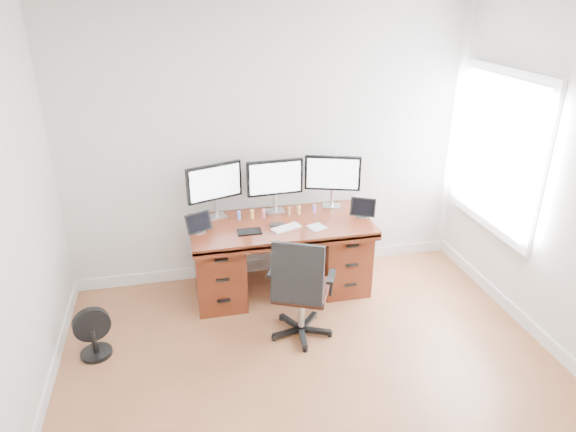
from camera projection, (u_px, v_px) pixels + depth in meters
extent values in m
plane|color=brown|center=(336.00, 428.00, 3.54)|extent=(4.50, 4.50, 0.00)
cube|color=silver|center=(271.00, 148.00, 4.98)|extent=(4.00, 0.10, 2.70)
cube|color=white|center=(498.00, 152.00, 4.69)|extent=(0.04, 1.30, 1.50)
cube|color=white|center=(496.00, 152.00, 4.69)|extent=(0.01, 1.15, 1.35)
cube|color=#531F10|center=(281.00, 225.00, 4.84)|extent=(1.70, 0.80, 0.05)
cube|color=#531F10|center=(219.00, 265.00, 4.90)|extent=(0.45, 0.70, 0.70)
cube|color=#531F10|center=(339.00, 252.00, 5.14)|extent=(0.45, 0.70, 0.70)
cube|color=#3F170B|center=(275.00, 233.00, 5.20)|extent=(0.74, 0.03, 0.40)
cylinder|color=black|center=(301.00, 329.00, 4.50)|extent=(0.68, 0.68, 0.07)
cylinder|color=silver|center=(301.00, 308.00, 4.41)|extent=(0.05, 0.05, 0.37)
cube|color=black|center=(302.00, 290.00, 4.33)|extent=(0.57, 0.56, 0.06)
cube|color=black|center=(297.00, 274.00, 4.04)|extent=(0.40, 0.22, 0.50)
cube|color=black|center=(273.00, 270.00, 4.31)|extent=(0.14, 0.22, 0.03)
cube|color=black|center=(331.00, 276.00, 4.22)|extent=(0.14, 0.22, 0.03)
cylinder|color=black|center=(96.00, 353.00, 4.24)|extent=(0.25, 0.25, 0.03)
cylinder|color=black|center=(94.00, 341.00, 4.19)|extent=(0.04, 0.04, 0.21)
cylinder|color=black|center=(91.00, 326.00, 4.13)|extent=(0.30, 0.14, 0.30)
cube|color=silver|center=(217.00, 216.00, 4.95)|extent=(0.22, 0.19, 0.01)
cylinder|color=silver|center=(216.00, 208.00, 4.92)|extent=(0.04, 0.04, 0.18)
cube|color=black|center=(214.00, 182.00, 4.81)|extent=(0.53, 0.21, 0.35)
cube|color=white|center=(215.00, 183.00, 4.79)|extent=(0.47, 0.17, 0.30)
cube|color=silver|center=(275.00, 211.00, 5.07)|extent=(0.19, 0.15, 0.01)
cylinder|color=silver|center=(275.00, 203.00, 5.03)|extent=(0.04, 0.04, 0.18)
cube|color=black|center=(275.00, 178.00, 4.93)|extent=(0.55, 0.06, 0.35)
cube|color=white|center=(275.00, 178.00, 4.91)|extent=(0.50, 0.03, 0.30)
cube|color=silver|center=(331.00, 206.00, 5.19)|extent=(0.22, 0.19, 0.01)
cylinder|color=silver|center=(332.00, 198.00, 5.15)|extent=(0.04, 0.04, 0.18)
cube|color=black|center=(333.00, 173.00, 5.04)|extent=(0.53, 0.21, 0.35)
cube|color=white|center=(333.00, 174.00, 5.02)|extent=(0.47, 0.16, 0.30)
cube|color=silver|center=(200.00, 232.00, 4.63)|extent=(0.12, 0.11, 0.01)
cube|color=black|center=(199.00, 223.00, 4.59)|extent=(0.25, 0.16, 0.17)
cube|color=silver|center=(363.00, 216.00, 4.94)|extent=(0.13, 0.12, 0.01)
cube|color=black|center=(363.00, 208.00, 4.91)|extent=(0.24, 0.17, 0.17)
cube|color=silver|center=(286.00, 228.00, 4.71)|extent=(0.30, 0.21, 0.01)
cube|color=silver|center=(317.00, 227.00, 4.73)|extent=(0.18, 0.18, 0.01)
cube|color=black|center=(249.00, 232.00, 4.64)|extent=(0.22, 0.14, 0.01)
cube|color=black|center=(277.00, 224.00, 4.78)|extent=(0.14, 0.08, 0.01)
cylinder|color=#6483DA|center=(239.00, 217.00, 4.88)|extent=(0.03, 0.03, 0.06)
sphere|color=#6483DA|center=(239.00, 213.00, 4.86)|extent=(0.04, 0.04, 0.04)
cylinder|color=#FEAC43|center=(252.00, 216.00, 4.90)|extent=(0.03, 0.03, 0.06)
sphere|color=#FEAC43|center=(252.00, 211.00, 4.88)|extent=(0.04, 0.04, 0.04)
cylinder|color=pink|center=(264.00, 215.00, 4.92)|extent=(0.03, 0.03, 0.06)
sphere|color=pink|center=(264.00, 210.00, 4.91)|extent=(0.04, 0.04, 0.04)
cylinder|color=#906042|center=(289.00, 212.00, 4.97)|extent=(0.03, 0.03, 0.06)
sphere|color=#906042|center=(289.00, 208.00, 4.96)|extent=(0.04, 0.04, 0.04)
cylinder|color=tan|center=(299.00, 211.00, 4.99)|extent=(0.03, 0.03, 0.06)
sphere|color=tan|center=(299.00, 207.00, 4.98)|extent=(0.04, 0.04, 0.04)
cylinder|color=#9674E0|center=(314.00, 210.00, 5.03)|extent=(0.03, 0.03, 0.06)
sphere|color=#9674E0|center=(314.00, 206.00, 5.01)|extent=(0.04, 0.04, 0.04)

